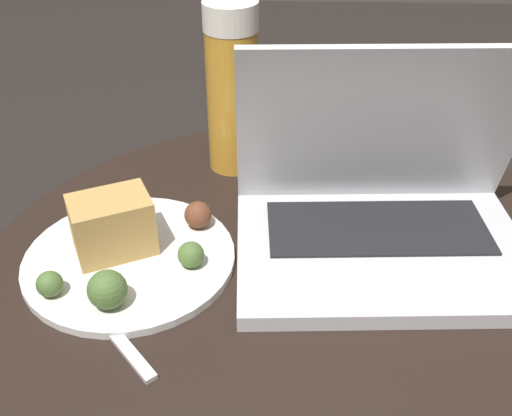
% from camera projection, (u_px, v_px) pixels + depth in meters
% --- Properties ---
extents(table, '(0.74, 0.74, 0.53)m').
position_uv_depth(table, '(303.00, 377.00, 0.72)').
color(table, black).
rests_on(table, ground_plane).
extents(laptop, '(0.33, 0.24, 0.22)m').
position_uv_depth(laptop, '(381.00, 210.00, 0.66)').
color(laptop, silver).
rests_on(laptop, table).
extents(beer_glass, '(0.07, 0.07, 0.22)m').
position_uv_depth(beer_glass, '(232.00, 89.00, 0.77)').
color(beer_glass, gold).
rests_on(beer_glass, table).
extents(snack_plate, '(0.23, 0.23, 0.07)m').
position_uv_depth(snack_plate, '(125.00, 248.00, 0.64)').
color(snack_plate, silver).
rests_on(snack_plate, table).
extents(fork, '(0.14, 0.15, 0.00)m').
position_uv_depth(fork, '(95.00, 311.00, 0.59)').
color(fork, silver).
rests_on(fork, table).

